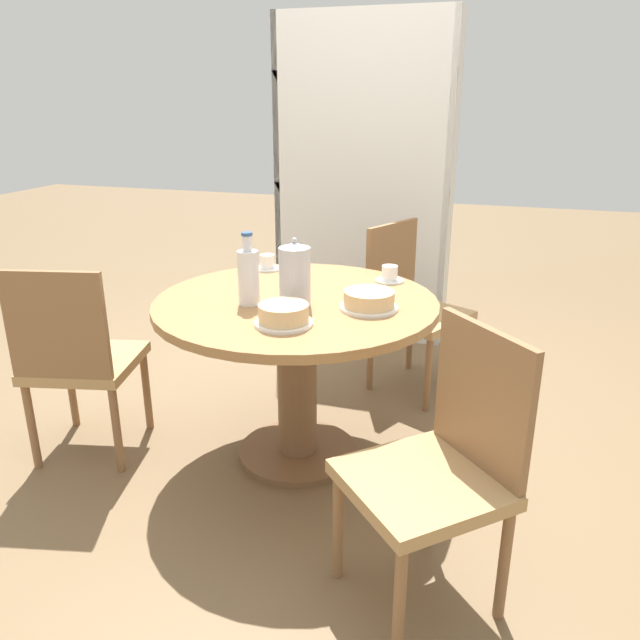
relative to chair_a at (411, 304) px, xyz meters
name	(u,v)px	position (x,y,z in m)	size (l,w,h in m)	color
ground_plane	(298,454)	(-0.33, -0.84, -0.46)	(14.00, 14.00, 0.00)	brown
dining_table	(296,341)	(-0.33, -0.84, 0.08)	(1.13, 1.13, 0.71)	brown
chair_a	(411,304)	(0.00, 0.00, 0.00)	(0.56, 0.56, 0.86)	olive
chair_b	(78,358)	(-1.19, -1.11, 0.00)	(0.50, 0.50, 0.86)	olive
chair_c	(440,464)	(0.34, -1.46, 0.00)	(0.59, 0.59, 0.86)	olive
bookshelf	(364,188)	(-0.44, 0.73, 0.48)	(1.08, 0.28, 1.94)	silver
coffee_pot	(295,275)	(-0.31, -0.91, 0.38)	(0.12, 0.12, 0.27)	silver
water_bottle	(248,276)	(-0.48, -0.95, 0.37)	(0.08, 0.08, 0.28)	silver
cake_main	(369,300)	(-0.02, -0.87, 0.29)	(0.22, 0.22, 0.07)	white
cake_second	(284,315)	(-0.27, -1.13, 0.29)	(0.21, 0.21, 0.08)	white
cup_a	(267,263)	(-0.61, -0.45, 0.28)	(0.13, 0.13, 0.07)	silver
cup_b	(390,275)	(-0.03, -0.48, 0.28)	(0.13, 0.13, 0.07)	silver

